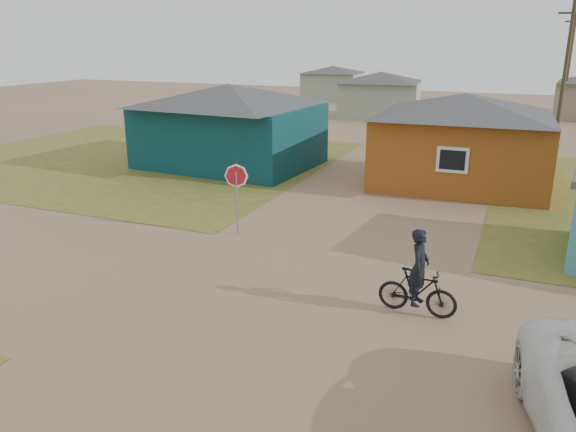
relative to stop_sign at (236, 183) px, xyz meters
The scene contains 10 objects.
ground 5.72m from the stop_sign, 52.72° to the right, with size 120.00×120.00×0.00m, color #937355.
grass_nw 13.87m from the stop_sign, 141.00° to the left, with size 20.00×18.00×0.00m, color olive.
house_teal 10.54m from the stop_sign, 119.56° to the left, with size 8.93×7.08×4.00m.
house_yellow 11.27m from the stop_sign, 59.00° to the left, with size 7.72×6.76×3.90m.
house_pale_west 29.78m from the stop_sign, 95.19° to the left, with size 7.04×6.15×3.60m.
house_pale_north 43.01m from the stop_sign, 104.40° to the left, with size 6.28×5.81×3.40m.
utility_pole_near 20.34m from the stop_sign, 60.97° to the left, with size 1.40×0.20×8.00m.
utility_pole_far 35.43m from the stop_sign, 72.21° to the left, with size 1.40×0.20×8.00m.
stop_sign is the anchor object (origin of this frame).
cyclist 7.23m from the stop_sign, 27.40° to the right, with size 1.84×0.67×2.05m.
Camera 1 is at (4.85, -10.89, 6.07)m, focal length 35.00 mm.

